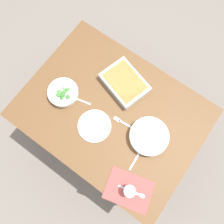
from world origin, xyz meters
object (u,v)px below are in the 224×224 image
Objects in this scene: drink_cup at (129,191)px; spoon_spare at (135,193)px; fork_on_table at (124,123)px; stew_bowl at (149,136)px; baking_dish at (125,83)px; side_plate at (94,126)px; broccoli_bowl at (63,93)px; spoon_by_stew at (138,154)px; spoon_by_broccoli at (75,98)px.

drink_cup is 0.05m from spoon_spare.
spoon_spare is 0.98× the size of fork_on_table.
fork_on_table is at bearing -50.86° from drink_cup.
drink_cup is 0.42m from fork_on_table.
baking_dish is at bearing -32.00° from stew_bowl.
drink_cup is 0.39× the size of side_plate.
baking_dish is 1.59× the size of side_plate.
spoon_spare is (-0.75, 0.24, -0.03)m from broccoli_bowl.
spoon_by_stew is at bearing 94.35° from stew_bowl.
fork_on_table is (0.18, 0.02, -0.03)m from stew_bowl.
side_plate is 0.23m from spoon_by_broccoli.
spoon_by_broccoli is (0.21, 0.28, -0.03)m from baking_dish.
spoon_by_broccoli is at bearing -6.22° from spoon_by_stew.
stew_bowl is 0.72× the size of baking_dish.
drink_cup is at bearing 13.27° from spoon_spare.
side_plate is (0.33, 0.15, -0.03)m from stew_bowl.
spoon_spare is at bearing 158.57° from spoon_by_broccoli.
stew_bowl is 0.13m from spoon_by_stew.
stew_bowl is at bearing -155.95° from side_plate.
side_plate is at bearing 41.61° from fork_on_table.
baking_dish is at bearing -44.52° from spoon_by_stew.
side_plate is 1.24× the size of fork_on_table.
spoon_by_stew is (-0.01, 0.13, -0.03)m from stew_bowl.
drink_cup is 0.49× the size of spoon_spare.
spoon_by_stew is 1.01× the size of spoon_by_broccoli.
stew_bowl is at bearing -76.52° from drink_cup.
spoon_by_broccoli is (0.63, -0.27, -0.03)m from drink_cup.
broccoli_bowl is at bearing 14.18° from spoon_by_broccoli.
side_plate is at bearing 91.15° from baking_dish.
spoon_spare is at bearing 162.12° from broccoli_bowl.
broccoli_bowl reaches higher than side_plate.
spoon_by_stew is at bearing 135.48° from baking_dish.
stew_bowl is 1.45× the size of spoon_spare.
baking_dish is at bearing -56.14° from fork_on_table.
side_plate is 1.26× the size of spoon_by_broccoli.
spoon_spare reaches higher than fork_on_table.
drink_cup is (-0.71, 0.25, 0.01)m from broccoli_bowl.
stew_bowl is 0.55m from spoon_by_broccoli.
stew_bowl is 0.19m from fork_on_table.
broccoli_bowl is at bearing -19.57° from drink_cup.
side_plate is 0.49m from spoon_spare.
baking_dish is 0.69m from drink_cup.
baking_dish is at bearing -52.94° from drink_cup.
drink_cup reaches higher than fork_on_table.
baking_dish is 1.97× the size of fork_on_table.
broccoli_bowl reaches higher than baking_dish.
spoon_spare is (-0.04, -0.01, -0.03)m from drink_cup.
spoon_spare is at bearing 130.26° from baking_dish.
stew_bowl is 1.44× the size of spoon_by_stew.
fork_on_table is (-0.36, -0.05, -0.00)m from spoon_by_broccoli.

